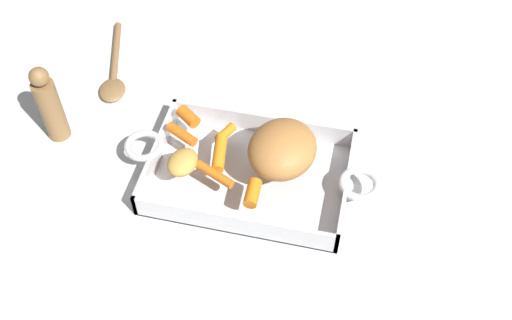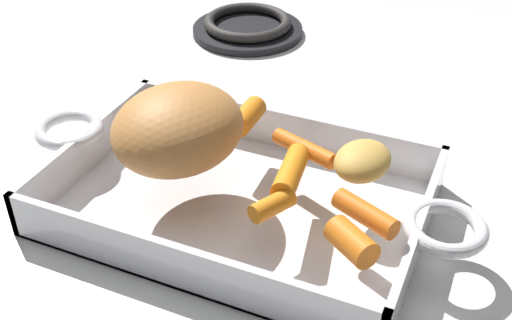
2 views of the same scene
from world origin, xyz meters
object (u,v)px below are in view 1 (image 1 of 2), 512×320
(baby_carrot_center_left, at_px, (215,174))
(pork_roast, at_px, (282,149))
(potato_halved, at_px, (182,162))
(baby_carrot_long, at_px, (253,193))
(baby_carrot_short, at_px, (219,153))
(serving_spoon, at_px, (114,74))
(roasting_dish, at_px, (249,173))
(baby_carrot_southeast, at_px, (226,133))
(baby_carrot_northeast, at_px, (182,134))
(baby_carrot_center_right, at_px, (188,117))
(pepper_mill, at_px, (49,105))

(baby_carrot_center_left, bearing_deg, pork_roast, 28.32)
(baby_carrot_center_left, distance_m, potato_halved, 0.06)
(pork_roast, height_order, baby_carrot_long, pork_roast)
(baby_carrot_short, height_order, serving_spoon, baby_carrot_short)
(pork_roast, xyz_separation_m, potato_halved, (-0.16, -0.05, -0.02))
(roasting_dish, xyz_separation_m, baby_carrot_center_left, (-0.05, -0.04, 0.04))
(baby_carrot_southeast, bearing_deg, baby_carrot_northeast, -164.83)
(roasting_dish, height_order, baby_carrot_long, baby_carrot_long)
(baby_carrot_center_right, relative_size, serving_spoon, 0.18)
(baby_carrot_short, xyz_separation_m, pepper_mill, (-0.32, 0.03, 0.02))
(baby_carrot_short, distance_m, pepper_mill, 0.32)
(pepper_mill, bearing_deg, baby_carrot_short, -4.59)
(pork_roast, bearing_deg, baby_carrot_short, -173.81)
(baby_carrot_center_left, distance_m, baby_carrot_short, 0.04)
(pork_roast, height_order, serving_spoon, pork_roast)
(baby_carrot_northeast, xyz_separation_m, pepper_mill, (-0.24, -0.00, 0.02))
(baby_carrot_northeast, distance_m, potato_halved, 0.07)
(baby_carrot_southeast, bearing_deg, baby_carrot_short, -88.01)
(roasting_dish, height_order, potato_halved, potato_halved)
(baby_carrot_short, distance_m, potato_halved, 0.07)
(baby_carrot_northeast, relative_size, baby_carrot_center_right, 1.42)
(baby_carrot_center_left, bearing_deg, baby_carrot_short, 94.73)
(serving_spoon, bearing_deg, baby_carrot_southeast, 44.45)
(baby_carrot_southeast, bearing_deg, potato_halved, -122.04)
(roasting_dish, distance_m, baby_carrot_short, 0.07)
(baby_carrot_southeast, xyz_separation_m, serving_spoon, (-0.28, 0.15, -0.05))
(pork_roast, bearing_deg, baby_carrot_long, -111.54)
(baby_carrot_northeast, distance_m, serving_spoon, 0.27)
(baby_carrot_short, bearing_deg, roasting_dish, 0.88)
(roasting_dish, distance_m, serving_spoon, 0.38)
(baby_carrot_center_right, xyz_separation_m, potato_halved, (0.02, -0.11, 0.00))
(roasting_dish, xyz_separation_m, baby_carrot_southeast, (-0.05, 0.05, 0.04))
(potato_halved, bearing_deg, baby_carrot_northeast, 108.19)
(potato_halved, bearing_deg, serving_spoon, 133.81)
(baby_carrot_northeast, distance_m, pepper_mill, 0.25)
(roasting_dish, xyz_separation_m, baby_carrot_northeast, (-0.13, 0.03, 0.04))
(serving_spoon, xyz_separation_m, pepper_mill, (-0.04, -0.17, 0.07))
(baby_carrot_northeast, distance_m, baby_carrot_center_right, 0.04)
(pepper_mill, bearing_deg, baby_carrot_northeast, 0.63)
(roasting_dish, xyz_separation_m, pork_roast, (0.05, 0.01, 0.07))
(potato_halved, bearing_deg, pork_roast, 16.48)
(baby_carrot_short, bearing_deg, potato_halved, -146.52)
(baby_carrot_short, xyz_separation_m, serving_spoon, (-0.28, 0.20, -0.05))
(baby_carrot_short, distance_m, serving_spoon, 0.34)
(baby_carrot_southeast, bearing_deg, baby_carrot_center_right, 164.49)
(baby_carrot_northeast, bearing_deg, roasting_dish, -12.17)
(baby_carrot_center_left, bearing_deg, baby_carrot_northeast, 137.72)
(pork_roast, relative_size, serving_spoon, 0.54)
(pork_roast, relative_size, baby_carrot_long, 2.73)
(roasting_dish, relative_size, serving_spoon, 1.91)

